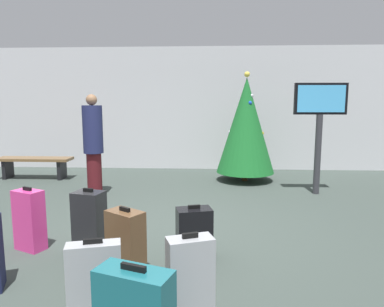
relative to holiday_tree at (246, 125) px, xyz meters
name	(u,v)px	position (x,y,z in m)	size (l,w,h in m)	color
ground_plane	(160,232)	(-1.42, -3.19, -1.22)	(16.00, 16.00, 0.00)	#38423D
back_wall	(185,109)	(-1.42, 1.43, 0.33)	(16.00, 0.20, 3.10)	silver
holiday_tree	(246,125)	(0.00, 0.00, 0.00)	(1.26, 1.26, 2.36)	#4C3319
flight_info_kiosk	(320,116)	(1.24, -1.07, 0.24)	(0.95, 0.12, 2.06)	#333338
waiting_bench	(34,163)	(-4.74, -0.06, -0.85)	(1.67, 0.44, 0.48)	brown
traveller_0	(93,143)	(-2.88, -1.46, -0.24)	(0.38, 0.38, 1.86)	#4C1419
suitcase_0	(126,242)	(-1.60, -4.34, -0.89)	(0.43, 0.39, 0.68)	brown
suitcase_2	(190,279)	(-0.91, -5.08, -0.88)	(0.40, 0.29, 0.72)	#9EA0A5
suitcase_4	(194,234)	(-0.93, -3.98, -0.93)	(0.42, 0.32, 0.61)	black
suitcase_6	(29,220)	(-2.86, -3.83, -0.86)	(0.39, 0.32, 0.75)	#E5388C
suitcase_7	(94,277)	(-1.70, -4.98, -0.93)	(0.46, 0.27, 0.61)	#9EA0A5
suitcase_8	(90,224)	(-2.10, -3.96, -0.85)	(0.37, 0.30, 0.77)	#232326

